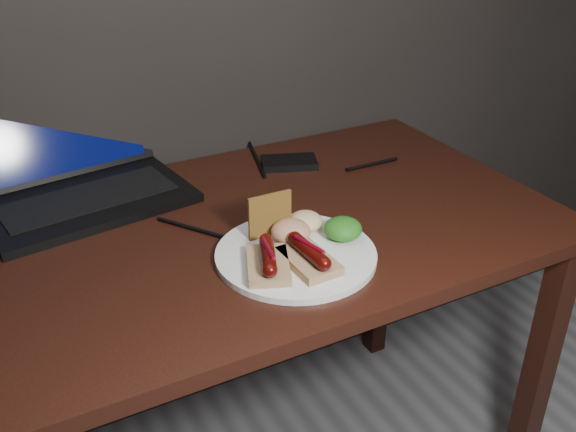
# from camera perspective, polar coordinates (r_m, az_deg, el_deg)

# --- Properties ---
(desk) EXTENTS (1.40, 0.70, 0.75)m
(desk) POSITION_cam_1_polar(r_m,az_deg,el_deg) (1.27, -7.23, -5.18)
(desk) COLOR #34150D
(desk) RESTS_ON ground
(laptop) EXTENTS (0.44, 0.38, 0.25)m
(laptop) POSITION_cam_1_polar(r_m,az_deg,el_deg) (1.41, -18.42, 3.77)
(laptop) COLOR black
(laptop) RESTS_ON desk
(hard_drive) EXTENTS (0.14, 0.11, 0.02)m
(hard_drive) POSITION_cam_1_polar(r_m,az_deg,el_deg) (1.49, 0.10, 4.78)
(hard_drive) COLOR black
(hard_drive) RESTS_ON desk
(desk_cables) EXTENTS (1.03, 0.44, 0.01)m
(desk_cables) POSITION_cam_1_polar(r_m,az_deg,el_deg) (1.34, -8.42, 1.32)
(desk_cables) COLOR black
(desk_cables) RESTS_ON desk
(plate) EXTENTS (0.31, 0.31, 0.01)m
(plate) POSITION_cam_1_polar(r_m,az_deg,el_deg) (1.14, 0.70, -3.46)
(plate) COLOR white
(plate) RESTS_ON desk
(bread_sausage_left) EXTENTS (0.11, 0.13, 0.04)m
(bread_sausage_left) POSITION_cam_1_polar(r_m,az_deg,el_deg) (1.08, -1.79, -3.98)
(bread_sausage_left) COLOR tan
(bread_sausage_left) RESTS_ON plate
(bread_sausage_center) EXTENTS (0.07, 0.12, 0.04)m
(bread_sausage_center) POSITION_cam_1_polar(r_m,az_deg,el_deg) (1.09, 1.86, -3.61)
(bread_sausage_center) COLOR tan
(bread_sausage_center) RESTS_ON plate
(crispbread) EXTENTS (0.08, 0.01, 0.08)m
(crispbread) POSITION_cam_1_polar(r_m,az_deg,el_deg) (1.17, -1.61, 0.08)
(crispbread) COLOR olive
(crispbread) RESTS_ON plate
(salad_greens) EXTENTS (0.07, 0.07, 0.04)m
(salad_greens) POSITION_cam_1_polar(r_m,az_deg,el_deg) (1.17, 4.91, -1.14)
(salad_greens) COLOR #125210
(salad_greens) RESTS_ON plate
(salsa_mound) EXTENTS (0.07, 0.07, 0.04)m
(salsa_mound) POSITION_cam_1_polar(r_m,az_deg,el_deg) (1.16, 0.25, -1.36)
(salsa_mound) COLOR #A12310
(salsa_mound) RESTS_ON plate
(coleslaw_mound) EXTENTS (0.06, 0.06, 0.04)m
(coleslaw_mound) POSITION_cam_1_polar(r_m,az_deg,el_deg) (1.20, 1.55, -0.47)
(coleslaw_mound) COLOR beige
(coleslaw_mound) RESTS_ON plate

